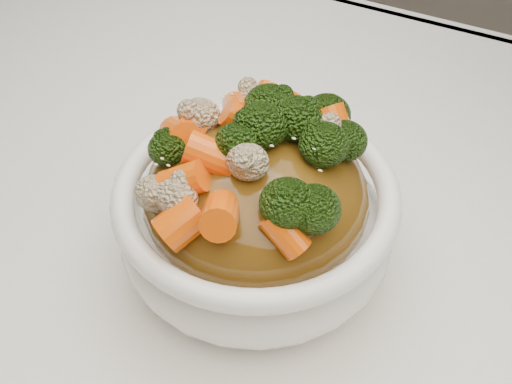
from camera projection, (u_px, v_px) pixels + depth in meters
The scene contains 8 objects.
tablecloth at pixel (299, 251), 0.51m from camera, with size 1.20×0.80×0.04m, color white.
bowl at pixel (256, 221), 0.46m from camera, with size 0.21×0.21×0.08m, color white, non-canonical shape.
sauce_base at pixel (256, 195), 0.44m from camera, with size 0.17×0.17×0.09m, color #59390F.
carrots at pixel (256, 131), 0.39m from camera, with size 0.17×0.17×0.05m, color #F35A07, non-canonical shape.
broccoli at pixel (256, 132), 0.39m from camera, with size 0.17×0.17×0.04m, color black, non-canonical shape.
cauliflower at pixel (256, 134), 0.40m from camera, with size 0.17×0.17×0.03m, color #CAB58A, non-canonical shape.
scallions at pixel (256, 130), 0.39m from camera, with size 0.12×0.12×0.02m, color #458F21, non-canonical shape.
sesame_seeds at pixel (256, 130), 0.39m from camera, with size 0.15×0.15×0.01m, color beige, non-canonical shape.
Camera 1 is at (0.12, -0.31, 1.13)m, focal length 42.00 mm.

